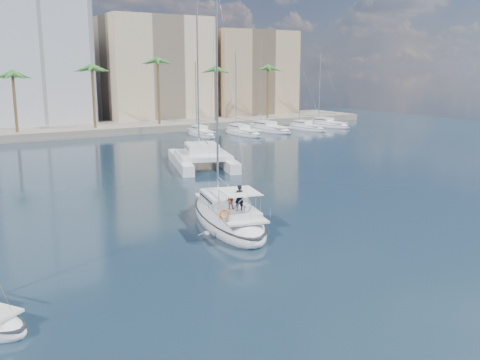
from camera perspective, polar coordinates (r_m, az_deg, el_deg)
ground at (r=35.47m, az=2.07°, el=-5.59°), size 160.00×160.00×0.00m
quay at (r=91.68m, az=-19.52°, el=4.93°), size 120.00×14.00×1.20m
building_beige at (r=106.29m, az=-9.08°, el=11.41°), size 20.00×14.00×20.00m
building_tan_right at (r=113.75m, az=0.86°, el=11.08°), size 18.00×12.00×18.00m
palm_centre at (r=87.21m, az=-19.40°, el=11.00°), size 3.60×3.60×12.30m
palm_right at (r=100.17m, az=0.34°, el=11.70°), size 3.60×3.60×12.30m
main_sloop at (r=37.13m, az=-1.31°, el=-3.92°), size 6.45×12.46×17.67m
catamaran at (r=58.94m, az=-4.06°, el=2.59°), size 9.26×13.21×17.47m
seagull at (r=33.81m, az=-3.58°, el=-5.68°), size 1.24×0.53×0.23m
moored_yacht_a at (r=85.23m, az=-4.15°, el=4.70°), size 3.37×9.52×11.90m
moored_yacht_b at (r=86.68m, az=0.29°, el=4.85°), size 3.32×10.83×13.72m
moored_yacht_c at (r=91.87m, az=3.10°, el=5.23°), size 3.98×12.33×15.54m
moored_yacht_d at (r=94.11m, az=7.07°, el=5.32°), size 3.52×9.55×11.90m
moored_yacht_e at (r=99.77m, az=9.29°, el=5.62°), size 4.61×11.11×13.72m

